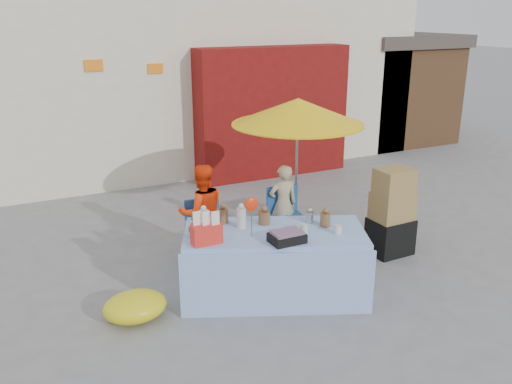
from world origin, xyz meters
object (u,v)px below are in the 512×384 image
box_stack (392,215)px  vendor_beige (283,204)px  chair_left (207,244)px  chair_right (287,229)px  umbrella (298,112)px  market_table (274,262)px  vendor_orange (202,212)px

box_stack → vendor_beige: bearing=139.5°
chair_left → vendor_beige: bearing=11.8°
chair_right → chair_left: bearing=-174.3°
box_stack → umbrella: bearing=127.1°
umbrella → vendor_beige: bearing=-153.4°
umbrella → market_table: bearing=-128.1°
chair_left → vendor_orange: bearing=96.3°
chair_left → chair_right: same height
vendor_beige → box_stack: box_stack is taller
vendor_orange → vendor_beige: vendor_orange is taller
vendor_beige → umbrella: (0.30, 0.15, 1.30)m
market_table → vendor_beige: bearing=80.8°
vendor_orange → umbrella: (1.55, 0.15, 1.22)m
market_table → chair_left: bearing=132.1°
vendor_orange → umbrella: umbrella is taller
vendor_beige → box_stack: 1.54m
vendor_orange → chair_right: bearing=179.6°
chair_left → umbrella: bearing=16.1°
box_stack → chair_right: bearing=143.5°
vendor_orange → vendor_beige: size_ratio=1.14×
chair_right → umbrella: size_ratio=0.41×
market_table → vendor_beige: (0.85, 1.32, 0.17)m
chair_left → chair_right: bearing=5.7°
chair_left → vendor_beige: size_ratio=0.72×
chair_left → umbrella: umbrella is taller
vendor_orange → umbrella: bearing=-168.8°
market_table → umbrella: 2.38m
market_table → chair_right: (0.85, 1.19, -0.17)m
vendor_orange → box_stack: vendor_orange is taller
market_table → umbrella: (1.15, 1.47, 1.47)m
market_table → box_stack: 2.05m
chair_left → vendor_beige: (1.25, 0.13, 0.34)m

